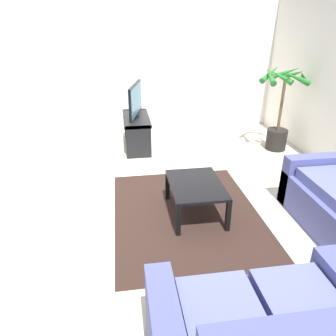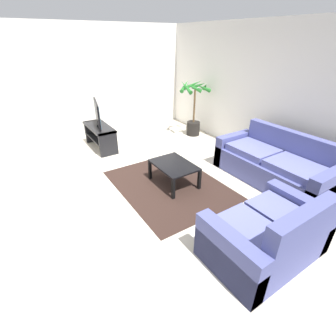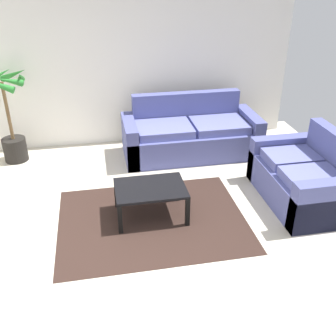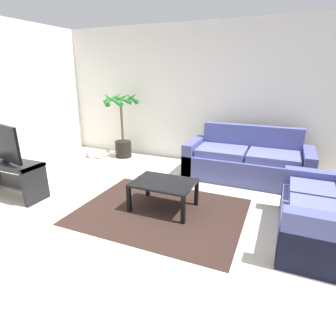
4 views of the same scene
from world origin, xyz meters
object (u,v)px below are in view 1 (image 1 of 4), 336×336
at_px(tv_stand, 137,128).
at_px(tv, 136,100).
at_px(potted_palm, 280,113).
at_px(coffee_table, 196,188).

bearing_deg(tv_stand, tv, 76.14).
height_order(tv, potted_palm, potted_palm).
bearing_deg(coffee_table, tv_stand, -166.78).
height_order(tv, coffee_table, tv).
relative_size(tv_stand, potted_palm, 0.77).
bearing_deg(tv, potted_palm, 78.60).
bearing_deg(tv_stand, potted_palm, 78.59).
height_order(coffee_table, potted_palm, potted_palm).
relative_size(tv, coffee_table, 1.12).
bearing_deg(coffee_table, potted_palm, 134.28).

